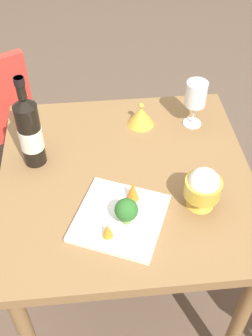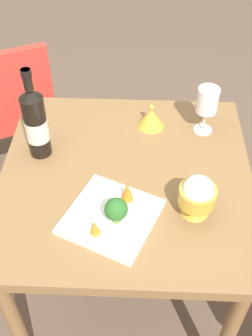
{
  "view_description": "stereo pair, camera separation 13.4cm",
  "coord_description": "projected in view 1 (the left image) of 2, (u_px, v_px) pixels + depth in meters",
  "views": [
    {
      "loc": [
        -0.94,
        0.09,
        1.73
      ],
      "look_at": [
        0.0,
        0.0,
        0.78
      ],
      "focal_mm": 44.5,
      "sensor_mm": 36.0,
      "label": 1
    },
    {
      "loc": [
        -0.94,
        -0.04,
        1.73
      ],
      "look_at": [
        0.0,
        0.0,
        0.78
      ],
      "focal_mm": 44.5,
      "sensor_mm": 36.0,
      "label": 2
    }
  ],
  "objects": [
    {
      "name": "ground_plane",
      "position": [
        126.0,
        288.0,
        1.89
      ],
      "size": [
        8.0,
        8.0,
        0.0
      ],
      "primitive_type": "plane",
      "color": "brown"
    },
    {
      "name": "dining_table",
      "position": [
        126.0,
        194.0,
        1.43
      ],
      "size": [
        0.83,
        0.83,
        0.75
      ],
      "color": "olive",
      "rests_on": "ground_plane"
    },
    {
      "name": "wine_bottle",
      "position": [
        30.0,
        131.0,
        1.32
      ],
      "size": [
        0.08,
        0.08,
        0.33
      ],
      "color": "black",
      "rests_on": "dining_table"
    },
    {
      "name": "wine_glass",
      "position": [
        196.0,
        95.0,
        1.46
      ],
      "size": [
        0.08,
        0.08,
        0.18
      ],
      "color": "white",
      "rests_on": "dining_table"
    },
    {
      "name": "rice_bowl",
      "position": [
        203.0,
        188.0,
        1.22
      ],
      "size": [
        0.11,
        0.11,
        0.14
      ],
      "color": "gold",
      "rests_on": "dining_table"
    },
    {
      "name": "rice_bowl_lid",
      "position": [
        141.0,
        116.0,
        1.52
      ],
      "size": [
        0.1,
        0.1,
        0.09
      ],
      "color": "gold",
      "rests_on": "dining_table"
    },
    {
      "name": "serving_plate",
      "position": [
        120.0,
        218.0,
        1.23
      ],
      "size": [
        0.33,
        0.33,
        0.02
      ],
      "rotation": [
        0.0,
        0.0,
        -0.41
      ],
      "color": "white",
      "rests_on": "dining_table"
    },
    {
      "name": "broccoli_floret",
      "position": [
        126.0,
        210.0,
        1.17
      ],
      "size": [
        0.07,
        0.07,
        0.09
      ],
      "color": "#729E4C",
      "rests_on": "serving_plate"
    },
    {
      "name": "carrot_garnish_left",
      "position": [
        108.0,
        230.0,
        1.15
      ],
      "size": [
        0.03,
        0.03,
        0.05
      ],
      "color": "orange",
      "rests_on": "serving_plate"
    },
    {
      "name": "carrot_garnish_right",
      "position": [
        133.0,
        191.0,
        1.24
      ],
      "size": [
        0.04,
        0.04,
        0.07
      ],
      "color": "orange",
      "rests_on": "serving_plate"
    }
  ]
}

